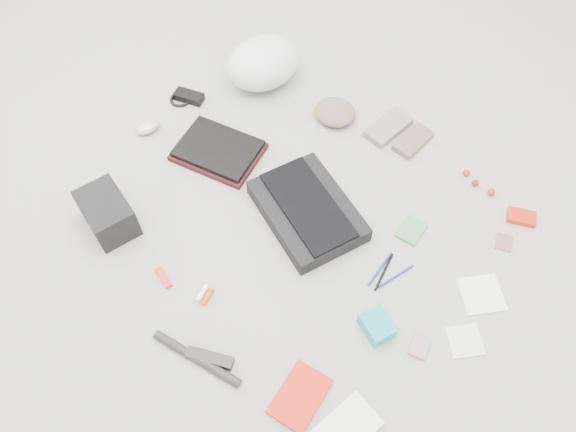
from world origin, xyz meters
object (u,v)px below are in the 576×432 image
Objects in this scene: camera_bag at (107,213)px; messenger_bag at (307,211)px; laptop at (218,148)px; bike_helmet at (263,63)px; book_red at (300,396)px; accordion_wallet at (377,326)px.

messenger_bag is at bearing 57.80° from camera_bag.
bike_helmet reaches higher than laptop.
bike_helmet reaches higher than messenger_bag.
laptop reaches higher than book_red.
accordion_wallet is at bearing -15.65° from bike_helmet.
bike_helmet is at bearing 127.90° from book_red.
bike_helmet is 1.20m from accordion_wallet.
laptop is 2.86× the size of accordion_wallet.
laptop is at bearing 97.04° from camera_bag.
accordion_wallet is (0.97, 0.24, -0.04)m from camera_bag.
book_red is (0.37, -0.54, -0.02)m from messenger_bag.
book_red is at bearing -76.80° from accordion_wallet.
bike_helmet is 1.73× the size of book_red.
laptop is at bearing -170.70° from accordion_wallet.
camera_bag reaches higher than accordion_wallet.
bike_helmet is 3.07× the size of accordion_wallet.
accordion_wallet is at bearing -26.01° from laptop.
laptop is 0.49m from camera_bag.
bike_helmet is at bearing 164.66° from messenger_bag.
camera_bag reaches higher than book_red.
bike_helmet is at bearing 94.33° from laptop.
bike_helmet is (-0.11, 0.43, 0.07)m from laptop.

